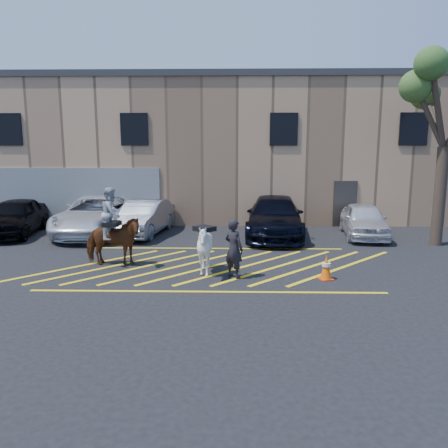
{
  "coord_description": "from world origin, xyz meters",
  "views": [
    {
      "loc": [
        0.68,
        -13.86,
        3.8
      ],
      "look_at": [
        0.37,
        0.2,
        1.3
      ],
      "focal_mm": 35.0,
      "sensor_mm": 36.0,
      "label": 1
    }
  ],
  "objects_px": {
    "car_white_suv": "(364,220)",
    "handler": "(234,249)",
    "mounted_bay": "(112,235)",
    "traffic_cone": "(326,267)",
    "tree": "(448,95)",
    "saddled_white": "(205,248)",
    "car_silver_sedan": "(144,218)",
    "car_black_suv": "(15,217)",
    "car_white_pickup": "(96,215)",
    "car_blue_suv": "(275,217)"
  },
  "relations": [
    {
      "from": "car_black_suv",
      "to": "handler",
      "type": "height_order",
      "value": "handler"
    },
    {
      "from": "saddled_white",
      "to": "tree",
      "type": "bearing_deg",
      "value": 25.54
    },
    {
      "from": "car_white_suv",
      "to": "handler",
      "type": "xyz_separation_m",
      "value": [
        -5.54,
        -6.09,
        0.16
      ]
    },
    {
      "from": "car_silver_sedan",
      "to": "car_blue_suv",
      "type": "relative_size",
      "value": 0.79
    },
    {
      "from": "car_white_suv",
      "to": "tree",
      "type": "bearing_deg",
      "value": -26.31
    },
    {
      "from": "car_white_suv",
      "to": "saddled_white",
      "type": "bearing_deg",
      "value": -131.03
    },
    {
      "from": "car_black_suv",
      "to": "car_white_suv",
      "type": "bearing_deg",
      "value": -7.7
    },
    {
      "from": "car_white_pickup",
      "to": "traffic_cone",
      "type": "relative_size",
      "value": 8.11
    },
    {
      "from": "car_black_suv",
      "to": "saddled_white",
      "type": "height_order",
      "value": "car_black_suv"
    },
    {
      "from": "car_white_pickup",
      "to": "mounted_bay",
      "type": "height_order",
      "value": "mounted_bay"
    },
    {
      "from": "car_black_suv",
      "to": "car_silver_sedan",
      "type": "relative_size",
      "value": 1.04
    },
    {
      "from": "car_silver_sedan",
      "to": "tree",
      "type": "xyz_separation_m",
      "value": [
        11.84,
        -1.8,
        4.95
      ]
    },
    {
      "from": "car_white_suv",
      "to": "tree",
      "type": "xyz_separation_m",
      "value": [
        2.37,
        -1.56,
        4.98
      ]
    },
    {
      "from": "car_black_suv",
      "to": "car_blue_suv",
      "type": "relative_size",
      "value": 0.82
    },
    {
      "from": "car_white_suv",
      "to": "mounted_bay",
      "type": "xyz_separation_m",
      "value": [
        -9.43,
        -4.88,
        0.31
      ]
    },
    {
      "from": "car_white_pickup",
      "to": "tree",
      "type": "bearing_deg",
      "value": -9.7
    },
    {
      "from": "mounted_bay",
      "to": "saddled_white",
      "type": "bearing_deg",
      "value": -16.16
    },
    {
      "from": "car_silver_sedan",
      "to": "traffic_cone",
      "type": "xyz_separation_m",
      "value": [
        6.6,
        -6.44,
        -0.38
      ]
    },
    {
      "from": "car_silver_sedan",
      "to": "car_white_suv",
      "type": "distance_m",
      "value": 9.47
    },
    {
      "from": "car_black_suv",
      "to": "traffic_cone",
      "type": "distance_m",
      "value": 13.7
    },
    {
      "from": "car_silver_sedan",
      "to": "traffic_cone",
      "type": "height_order",
      "value": "car_silver_sedan"
    },
    {
      "from": "car_white_suv",
      "to": "saddled_white",
      "type": "xyz_separation_m",
      "value": [
        -6.42,
        -5.76,
        0.08
      ]
    },
    {
      "from": "saddled_white",
      "to": "car_silver_sedan",
      "type": "bearing_deg",
      "value": 117.02
    },
    {
      "from": "mounted_bay",
      "to": "traffic_cone",
      "type": "xyz_separation_m",
      "value": [
        6.56,
        -1.32,
        -0.66
      ]
    },
    {
      "from": "handler",
      "to": "mounted_bay",
      "type": "bearing_deg",
      "value": 23.09
    },
    {
      "from": "handler",
      "to": "car_silver_sedan",
      "type": "bearing_deg",
      "value": -17.79
    },
    {
      "from": "car_black_suv",
      "to": "tree",
      "type": "height_order",
      "value": "tree"
    },
    {
      "from": "car_silver_sedan",
      "to": "car_blue_suv",
      "type": "xyz_separation_m",
      "value": [
        5.68,
        -0.19,
        0.09
      ]
    },
    {
      "from": "car_black_suv",
      "to": "mounted_bay",
      "type": "distance_m",
      "value": 7.48
    },
    {
      "from": "car_white_pickup",
      "to": "saddled_white",
      "type": "distance_m",
      "value": 8.02
    },
    {
      "from": "handler",
      "to": "tree",
      "type": "relative_size",
      "value": 0.24
    },
    {
      "from": "handler",
      "to": "traffic_cone",
      "type": "height_order",
      "value": "handler"
    },
    {
      "from": "mounted_bay",
      "to": "tree",
      "type": "height_order",
      "value": "tree"
    },
    {
      "from": "saddled_white",
      "to": "traffic_cone",
      "type": "height_order",
      "value": "saddled_white"
    },
    {
      "from": "car_white_pickup",
      "to": "car_blue_suv",
      "type": "distance_m",
      "value": 7.82
    },
    {
      "from": "car_blue_suv",
      "to": "tree",
      "type": "distance_m",
      "value": 8.01
    },
    {
      "from": "car_black_suv",
      "to": "tree",
      "type": "relative_size",
      "value": 0.64
    },
    {
      "from": "car_silver_sedan",
      "to": "mounted_bay",
      "type": "bearing_deg",
      "value": -81.79
    },
    {
      "from": "traffic_cone",
      "to": "tree",
      "type": "height_order",
      "value": "tree"
    },
    {
      "from": "car_black_suv",
      "to": "mounted_bay",
      "type": "bearing_deg",
      "value": -48.65
    },
    {
      "from": "car_black_suv",
      "to": "tree",
      "type": "distance_m",
      "value": 18.18
    },
    {
      "from": "saddled_white",
      "to": "car_blue_suv",
      "type": "bearing_deg",
      "value": 65.68
    },
    {
      "from": "mounted_bay",
      "to": "traffic_cone",
      "type": "distance_m",
      "value": 6.72
    },
    {
      "from": "traffic_cone",
      "to": "tree",
      "type": "xyz_separation_m",
      "value": [
        5.24,
        4.64,
        5.33
      ]
    },
    {
      "from": "car_black_suv",
      "to": "car_white_suv",
      "type": "height_order",
      "value": "car_black_suv"
    },
    {
      "from": "saddled_white",
      "to": "tree",
      "type": "relative_size",
      "value": 0.26
    },
    {
      "from": "car_silver_sedan",
      "to": "handler",
      "type": "height_order",
      "value": "handler"
    },
    {
      "from": "tree",
      "to": "car_blue_suv",
      "type": "bearing_deg",
      "value": 165.43
    },
    {
      "from": "car_blue_suv",
      "to": "tree",
      "type": "relative_size",
      "value": 0.78
    },
    {
      "from": "car_white_pickup",
      "to": "car_blue_suv",
      "type": "xyz_separation_m",
      "value": [
        7.81,
        -0.31,
        0.01
      ]
    }
  ]
}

